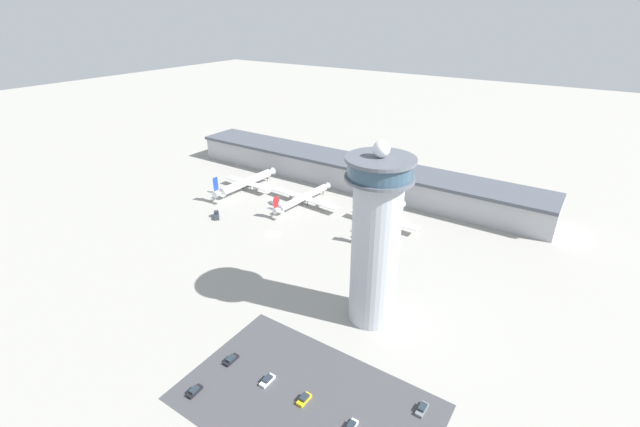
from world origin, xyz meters
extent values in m
plane|color=#9E9B93|center=(0.00, 0.00, 0.00)|extent=(1000.00, 1000.00, 0.00)
cube|color=#B2B2B7|center=(0.00, 70.00, 6.42)|extent=(205.84, 22.00, 12.85)
cube|color=#4C515B|center=(0.00, 70.00, 13.65)|extent=(205.84, 25.00, 1.60)
cylinder|color=#ADB2BC|center=(61.13, -25.68, 23.70)|extent=(14.28, 14.28, 47.39)
cylinder|color=#565B66|center=(61.13, -25.68, 47.79)|extent=(19.48, 19.48, 0.80)
cylinder|color=#334C60|center=(61.13, -25.68, 50.41)|extent=(17.93, 17.93, 4.43)
cylinder|color=#565B66|center=(61.13, -25.68, 53.13)|extent=(19.48, 19.48, 1.00)
sphere|color=white|center=(61.13, -25.68, 55.97)|extent=(4.68, 4.68, 4.68)
cube|color=#424247|center=(62.86, -64.30, 0.00)|extent=(64.00, 40.00, 0.01)
cylinder|color=silver|center=(-44.14, 31.65, 4.62)|extent=(6.07, 34.84, 4.25)
cone|color=silver|center=(-43.12, 50.87, 4.62)|extent=(4.44, 4.04, 4.25)
cone|color=silver|center=(-45.18, 11.80, 4.62)|extent=(4.09, 5.29, 3.82)
cube|color=silver|center=(-44.10, 32.34, 3.87)|extent=(30.54, 5.99, 0.44)
cylinder|color=#A8A8B2|center=(-50.41, 33.68, 2.59)|extent=(2.58, 4.79, 2.34)
cylinder|color=#A8A8B2|center=(-37.68, 33.01, 2.59)|extent=(2.58, 4.79, 2.34)
cube|color=navy|center=(-45.24, 10.78, 10.14)|extent=(0.45, 2.81, 6.80)
cube|color=silver|center=(-45.26, 10.38, 5.04)|extent=(11.98, 2.62, 0.24)
cylinder|color=black|center=(-43.29, 47.76, 1.25)|extent=(0.28, 0.28, 2.49)
cylinder|color=black|center=(-41.17, 31.39, 1.25)|extent=(0.28, 0.28, 2.49)
cylinder|color=black|center=(-47.11, 31.70, 1.25)|extent=(0.28, 0.28, 2.49)
cylinder|color=silver|center=(-7.04, 33.04, 4.03)|extent=(6.09, 34.20, 3.40)
cone|color=silver|center=(-5.57, 51.54, 4.03)|extent=(3.63, 3.32, 3.40)
cone|color=silver|center=(-8.56, 14.04, 4.03)|extent=(3.38, 4.31, 3.06)
cube|color=silver|center=(-6.99, 33.72, 3.43)|extent=(41.53, 7.67, 0.44)
cylinder|color=#A8A8B2|center=(-15.56, 35.41, 2.40)|extent=(2.16, 3.88, 1.87)
cylinder|color=#A8A8B2|center=(1.74, 34.03, 2.40)|extent=(2.16, 3.88, 1.87)
cube|color=red|center=(-8.62, 13.23, 8.45)|extent=(0.52, 2.81, 5.44)
cube|color=silver|center=(-8.65, 12.83, 4.37)|extent=(9.65, 2.75, 0.24)
cylinder|color=black|center=(-5.79, 48.81, 1.16)|extent=(0.28, 0.28, 2.33)
cylinder|color=black|center=(-4.68, 32.74, 1.16)|extent=(0.28, 0.28, 2.33)
cylinder|color=black|center=(-9.43, 33.11, 1.16)|extent=(0.28, 0.28, 2.33)
cylinder|color=white|center=(36.72, 33.39, 4.31)|extent=(4.84, 31.57, 3.77)
cone|color=white|center=(37.31, 50.80, 4.31)|extent=(3.88, 3.52, 3.77)
cone|color=white|center=(36.10, 15.41, 4.31)|extent=(3.54, 4.63, 3.39)
cube|color=white|center=(36.74, 34.02, 3.65)|extent=(33.86, 5.55, 0.44)
cylinder|color=#A8A8B2|center=(29.70, 35.26, 2.51)|extent=(2.21, 4.21, 2.07)
cylinder|color=#A8A8B2|center=(43.85, 34.77, 2.51)|extent=(2.21, 4.21, 2.07)
cube|color=#14704C|center=(36.07, 14.51, 9.21)|extent=(0.40, 2.81, 6.03)
cube|color=white|center=(36.06, 14.11, 4.69)|extent=(10.61, 2.36, 0.24)
cylinder|color=black|center=(37.21, 47.91, 1.21)|extent=(0.28, 0.28, 2.43)
cylinder|color=black|center=(39.35, 33.13, 1.21)|extent=(0.28, 0.28, 2.43)
cylinder|color=black|center=(34.08, 33.31, 1.21)|extent=(0.28, 0.28, 2.43)
cube|color=black|center=(-32.90, -1.91, 0.06)|extent=(5.52, 5.33, 0.12)
cube|color=#2D333D|center=(-32.90, -1.91, 0.86)|extent=(6.35, 6.11, 1.71)
cube|color=#232D38|center=(-33.38, -1.47, 2.41)|extent=(2.81, 2.82, 1.40)
cube|color=black|center=(-19.12, 25.40, 0.06)|extent=(6.37, 4.20, 0.12)
cube|color=silver|center=(-19.12, 25.40, 0.85)|extent=(7.47, 4.65, 1.69)
cube|color=#232D38|center=(-18.45, 25.18, 2.39)|extent=(2.71, 2.80, 1.39)
cube|color=black|center=(37.26, -64.58, 0.06)|extent=(1.85, 3.95, 0.12)
cube|color=black|center=(37.26, -64.58, 0.39)|extent=(1.94, 4.70, 0.78)
cube|color=#232D38|center=(37.27, -64.70, 1.10)|extent=(1.69, 2.59, 0.64)
cube|color=black|center=(50.62, -64.70, 0.06)|extent=(1.81, 3.97, 0.12)
cube|color=silver|center=(50.62, -64.70, 0.40)|extent=(1.89, 4.73, 0.80)
cube|color=#232D38|center=(50.62, -64.58, 1.13)|extent=(1.66, 2.60, 0.66)
cube|color=black|center=(37.19, -77.79, 0.06)|extent=(1.83, 3.74, 0.12)
cube|color=black|center=(37.19, -77.79, 0.42)|extent=(1.93, 4.45, 0.83)
cube|color=#232D38|center=(37.19, -77.89, 1.17)|extent=(1.63, 2.47, 0.68)
cube|color=black|center=(62.29, -64.26, 0.06)|extent=(1.90, 3.69, 0.12)
cube|color=gold|center=(62.29, -64.26, 0.43)|extent=(2.00, 4.39, 0.86)
cube|color=#232D38|center=(62.29, -64.15, 1.21)|extent=(1.71, 2.43, 0.70)
cube|color=black|center=(88.24, -50.57, 0.06)|extent=(1.88, 3.95, 0.12)
cube|color=slate|center=(88.24, -50.57, 0.42)|extent=(1.98, 4.70, 0.84)
cube|color=#232D38|center=(88.24, -50.45, 1.18)|extent=(1.69, 2.61, 0.69)
cube|color=silver|center=(76.09, -64.34, 0.39)|extent=(1.88, 4.25, 0.79)
cube|color=#232D38|center=(76.09, -64.45, 1.11)|extent=(1.61, 2.35, 0.65)
camera|label=1|loc=(107.97, -125.94, 89.91)|focal=24.00mm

